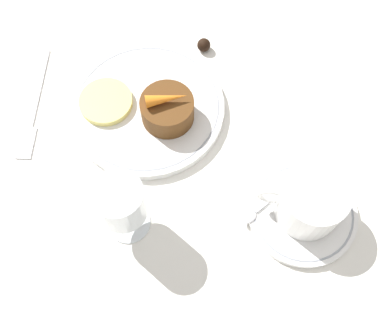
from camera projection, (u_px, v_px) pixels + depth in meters
name	position (u px, v px, depth m)	size (l,w,h in m)	color
ground_plane	(147.00, 135.00, 0.64)	(3.00, 3.00, 0.00)	white
dinner_plate	(147.00, 107.00, 0.65)	(0.22, 0.22, 0.01)	white
saucer	(302.00, 213.00, 0.59)	(0.14, 0.14, 0.01)	white
coffee_cup	(311.00, 201.00, 0.55)	(0.11, 0.08, 0.06)	white
spoon	(267.00, 202.00, 0.59)	(0.08, 0.09, 0.00)	silver
wine_glass	(123.00, 204.00, 0.52)	(0.06, 0.06, 0.11)	silver
fork	(33.00, 114.00, 0.65)	(0.03, 0.19, 0.01)	silver
dessert_cake	(167.00, 110.00, 0.62)	(0.07, 0.07, 0.04)	#563314
carrot_garnish	(166.00, 99.00, 0.60)	(0.06, 0.03, 0.02)	orange
pineapple_slice	(106.00, 102.00, 0.64)	(0.08, 0.08, 0.01)	#EFE075
chocolate_truffle	(204.00, 45.00, 0.70)	(0.02, 0.02, 0.02)	black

